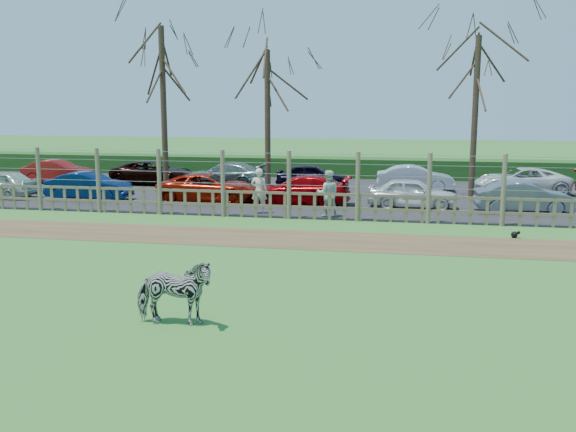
% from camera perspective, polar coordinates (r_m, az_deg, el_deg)
% --- Properties ---
extents(ground, '(120.00, 120.00, 0.00)m').
position_cam_1_polar(ground, '(15.98, -5.21, -5.32)').
color(ground, '#56983C').
rests_on(ground, ground).
extents(dirt_strip, '(34.00, 2.80, 0.01)m').
position_cam_1_polar(dirt_strip, '(20.22, -1.74, -1.98)').
color(dirt_strip, brown).
rests_on(dirt_strip, ground).
extents(asphalt, '(44.00, 13.00, 0.04)m').
position_cam_1_polar(asphalt, '(29.91, 2.37, 2.00)').
color(asphalt, '#232326').
rests_on(asphalt, ground).
extents(hedge, '(46.00, 2.00, 1.10)m').
position_cam_1_polar(hedge, '(36.74, 3.96, 4.34)').
color(hedge, '#1E4716').
rests_on(hedge, ground).
extents(fence, '(30.16, 0.16, 2.50)m').
position_cam_1_polar(fence, '(23.45, 0.08, 1.69)').
color(fence, brown).
rests_on(fence, ground).
extents(tree_left, '(4.80, 4.80, 7.88)m').
position_cam_1_polar(tree_left, '(29.38, -11.10, 12.62)').
color(tree_left, '#3D2B1E').
rests_on(tree_left, ground).
extents(tree_mid, '(4.80, 4.80, 6.83)m').
position_cam_1_polar(tree_mid, '(28.99, -1.84, 11.36)').
color(tree_mid, '#3D2B1E').
rests_on(tree_mid, ground).
extents(tree_right, '(4.80, 4.80, 7.35)m').
position_cam_1_polar(tree_right, '(28.95, 16.44, 11.70)').
color(tree_right, '#3D2B1E').
rests_on(tree_right, ground).
extents(zebra, '(1.61, 0.86, 1.31)m').
position_cam_1_polar(zebra, '(12.52, -10.12, -6.71)').
color(zebra, gray).
rests_on(zebra, ground).
extents(visitor_a, '(0.64, 0.43, 1.72)m').
position_cam_1_polar(visitor_a, '(24.43, -2.58, 2.26)').
color(visitor_a, beige).
rests_on(visitor_a, asphalt).
extents(visitor_b, '(0.94, 0.78, 1.72)m').
position_cam_1_polar(visitor_b, '(23.71, 3.57, 2.01)').
color(visitor_b, '#B6CBB7').
rests_on(visitor_b, asphalt).
extents(crow, '(0.28, 0.21, 0.23)m').
position_cam_1_polar(crow, '(21.49, 19.52, -1.55)').
color(crow, black).
rests_on(crow, ground).
extents(car_0, '(3.63, 1.72, 1.20)m').
position_cam_1_polar(car_0, '(31.28, -24.25, 2.62)').
color(car_0, '#AEC6B3').
rests_on(car_0, asphalt).
extents(car_1, '(3.68, 1.38, 1.20)m').
position_cam_1_polar(car_1, '(29.09, -17.27, 2.55)').
color(car_1, '#082050').
rests_on(car_1, asphalt).
extents(car_2, '(4.43, 2.26, 1.20)m').
position_cam_1_polar(car_2, '(27.49, -7.07, 2.52)').
color(car_2, '#911405').
rests_on(car_2, asphalt).
extents(car_3, '(4.16, 1.73, 1.20)m').
position_cam_1_polar(car_3, '(26.57, 1.12, 2.33)').
color(car_3, '#900206').
rests_on(car_3, asphalt).
extents(car_4, '(3.58, 1.56, 1.20)m').
position_cam_1_polar(car_4, '(26.16, 11.02, 2.02)').
color(car_4, silver).
rests_on(car_4, asphalt).
extents(car_5, '(3.73, 1.54, 1.20)m').
position_cam_1_polar(car_5, '(26.15, 20.22, 1.58)').
color(car_5, slate).
rests_on(car_5, asphalt).
extents(car_7, '(3.72, 1.51, 1.20)m').
position_cam_1_polar(car_7, '(35.70, -19.78, 3.74)').
color(car_7, maroon).
rests_on(car_7, asphalt).
extents(car_8, '(4.37, 2.10, 1.20)m').
position_cam_1_polar(car_8, '(33.80, -11.87, 3.79)').
color(car_8, black).
rests_on(car_8, asphalt).
extents(car_9, '(4.22, 1.89, 1.20)m').
position_cam_1_polar(car_9, '(32.26, -5.65, 3.67)').
color(car_9, '#516660').
rests_on(car_9, asphalt).
extents(car_10, '(3.61, 1.66, 1.20)m').
position_cam_1_polar(car_10, '(31.55, 2.15, 3.56)').
color(car_10, black).
rests_on(car_10, asphalt).
extents(car_11, '(3.69, 1.41, 1.20)m').
position_cam_1_polar(car_11, '(31.29, 11.24, 3.32)').
color(car_11, '#B7BBCA').
rests_on(car_11, asphalt).
extents(car_12, '(4.43, 2.25, 1.20)m').
position_cam_1_polar(car_12, '(31.64, 20.02, 2.98)').
color(car_12, white).
rests_on(car_12, asphalt).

